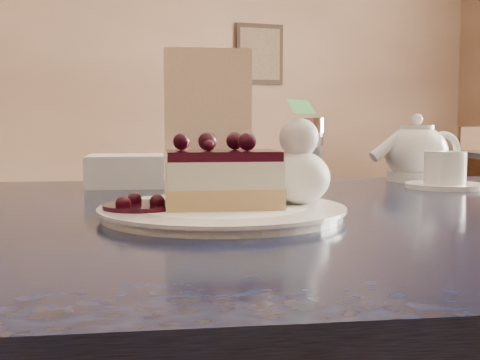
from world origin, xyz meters
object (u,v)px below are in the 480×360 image
object	(u,v)px
main_table	(218,278)
dessert_plate	(222,212)
tea_set	(421,157)
cheesecake_slice	(222,179)

from	to	relation	value
main_table	dessert_plate	bearing A→B (deg)	-90.00
dessert_plate	tea_set	world-z (taller)	tea_set
main_table	tea_set	distance (m)	0.55
cheesecake_slice	tea_set	bearing A→B (deg)	42.44
cheesecake_slice	dessert_plate	bearing A→B (deg)	99.71
main_table	cheesecake_slice	size ratio (longest dim) A/B	9.94
main_table	cheesecake_slice	bearing A→B (deg)	-90.00
dessert_plate	tea_set	bearing A→B (deg)	32.74
main_table	cheesecake_slice	world-z (taller)	cheesecake_slice
main_table	dessert_plate	world-z (taller)	dessert_plate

